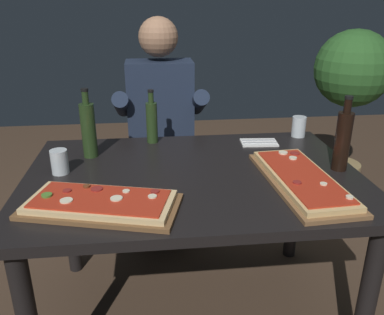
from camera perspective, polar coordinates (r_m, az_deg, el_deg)
ground_plane at (r=2.10m, az=0.16°, el=-21.00°), size 6.40×6.40×0.00m
dining_table at (r=1.72m, az=0.18°, el=-5.11°), size 1.40×0.96×0.74m
pizza_rectangular_front at (r=1.44m, az=-12.86°, el=-6.41°), size 0.59×0.38×0.05m
pizza_rectangular_left at (r=1.63m, az=15.34°, el=-3.01°), size 0.28×0.61×0.05m
wine_bottle_dark at (r=2.01m, az=-5.75°, el=5.21°), size 0.06×0.06×0.27m
oil_bottle_amber at (r=1.78m, az=20.70°, el=2.41°), size 0.06×0.06×0.32m
vinegar_bottle_green at (r=1.87m, az=-14.55°, el=3.97°), size 0.07×0.07×0.32m
tumbler_near_camera at (r=1.75m, az=-18.34°, el=-0.77°), size 0.07×0.07×0.10m
tumbler_far_side at (r=2.18m, az=14.98°, el=4.28°), size 0.07×0.07×0.11m
napkin_cutlery_set at (r=2.04m, az=9.53°, el=2.12°), size 0.19×0.12×0.01m
diner_chair at (r=2.56m, az=-4.36°, el=0.33°), size 0.44×0.44×0.87m
seated_diner at (r=2.36m, az=-4.43°, el=5.04°), size 0.53×0.41×1.33m
potted_plant_corner at (r=2.99m, az=21.62°, el=9.10°), size 0.52×0.52×1.23m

